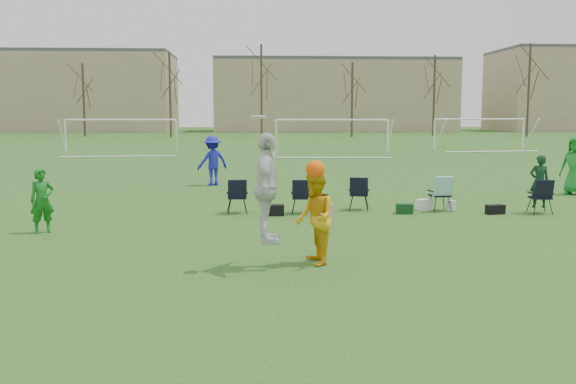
{
  "coord_description": "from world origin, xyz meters",
  "views": [
    {
      "loc": [
        -1.25,
        -9.85,
        2.77
      ],
      "look_at": [
        -0.55,
        2.64,
        1.25
      ],
      "focal_mm": 40.0,
      "sensor_mm": 36.0,
      "label": 1
    }
  ],
  "objects": [
    {
      "name": "fielder_green_near",
      "position": [
        -6.17,
        5.31,
        0.76
      ],
      "size": [
        0.66,
        0.59,
        1.52
      ],
      "primitive_type": "imported",
      "rotation": [
        0.0,
        0.0,
        0.52
      ],
      "color": "#126619",
      "rests_on": "ground"
    },
    {
      "name": "goal_right",
      "position": [
        16.0,
        38.0,
        1.92
      ],
      "size": [
        7.35,
        1.14,
        2.46
      ],
      "rotation": [
        0.0,
        0.0,
        0.14
      ],
      "color": "white",
      "rests_on": "ground"
    },
    {
      "name": "center_contest",
      "position": [
        -0.57,
        1.63,
        1.2
      ],
      "size": [
        1.55,
        1.3,
        2.76
      ],
      "color": "silver",
      "rests_on": "ground"
    },
    {
      "name": "ground",
      "position": [
        0.0,
        0.0,
        0.0
      ],
      "size": [
        260.0,
        260.0,
        0.0
      ],
      "primitive_type": "plane",
      "color": "#26531A",
      "rests_on": "ground"
    },
    {
      "name": "tree_line",
      "position": [
        0.24,
        69.85,
        5.09
      ],
      "size": [
        110.28,
        3.28,
        11.4
      ],
      "color": "#382B21",
      "rests_on": "ground"
    },
    {
      "name": "building_row",
      "position": [
        6.73,
        96.0,
        5.99
      ],
      "size": [
        126.0,
        16.0,
        13.0
      ],
      "color": "tan",
      "rests_on": "ground"
    },
    {
      "name": "sideline_setup",
      "position": [
        2.87,
        7.97,
        0.5
      ],
      "size": [
        9.13,
        1.98,
        1.64
      ],
      "color": "#0E331B",
      "rests_on": "ground"
    },
    {
      "name": "goal_left",
      "position": [
        -10.0,
        34.0,
        1.92
      ],
      "size": [
        7.39,
        0.76,
        2.46
      ],
      "rotation": [
        0.0,
        0.0,
        0.09
      ],
      "color": "white",
      "rests_on": "ground"
    },
    {
      "name": "fielder_blue",
      "position": [
        -2.79,
        15.23,
        0.97
      ],
      "size": [
        1.44,
        1.24,
        1.93
      ],
      "primitive_type": "imported",
      "rotation": [
        0.0,
        0.0,
        3.65
      ],
      "color": "#171EB1",
      "rests_on": "ground"
    },
    {
      "name": "goal_mid",
      "position": [
        4.0,
        32.0,
        1.92
      ],
      "size": [
        7.4,
        0.63,
        2.46
      ],
      "rotation": [
        0.0,
        0.0,
        -0.07
      ],
      "color": "white",
      "rests_on": "ground"
    },
    {
      "name": "fielder_green_far",
      "position": [
        9.91,
        11.65,
        1.0
      ],
      "size": [
        1.13,
        1.15,
        2.0
      ],
      "primitive_type": "imported",
      "rotation": [
        0.0,
        0.0,
        -0.82
      ],
      "color": "#167F27",
      "rests_on": "ground"
    }
  ]
}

